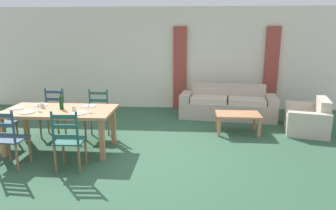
{
  "coord_description": "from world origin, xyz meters",
  "views": [
    {
      "loc": [
        0.81,
        -5.08,
        2.1
      ],
      "look_at": [
        0.41,
        0.43,
        0.75
      ],
      "focal_mm": 32.9,
      "sensor_mm": 36.0,
      "label": 1
    }
  ],
  "objects_px": {
    "wine_bottle": "(61,103)",
    "wine_glass_near_right": "(89,106)",
    "dining_chair_far_right": "(97,114)",
    "wine_glass_near_left": "(38,105)",
    "coffee_table": "(238,117)",
    "coffee_cup_primary": "(74,108)",
    "armchair_upholstered": "(309,120)",
    "dining_chair_near_left": "(9,138)",
    "dining_chair_near_right": "(69,140)",
    "dining_table": "(60,114)",
    "couch": "(227,106)",
    "dining_chair_far_left": "(53,113)",
    "coffee_cup_secondary": "(42,105)"
  },
  "relations": [
    {
      "from": "dining_chair_near_right",
      "to": "dining_chair_far_right",
      "type": "relative_size",
      "value": 1.0
    },
    {
      "from": "dining_table",
      "to": "dining_chair_far_right",
      "type": "distance_m",
      "value": 0.87
    },
    {
      "from": "dining_chair_near_left",
      "to": "coffee_cup_primary",
      "type": "relative_size",
      "value": 10.67
    },
    {
      "from": "wine_glass_near_right",
      "to": "coffee_cup_secondary",
      "type": "xyz_separation_m",
      "value": [
        -0.93,
        0.24,
        -0.07
      ]
    },
    {
      "from": "wine_glass_near_right",
      "to": "couch",
      "type": "xyz_separation_m",
      "value": [
        2.62,
        2.54,
        -0.57
      ]
    },
    {
      "from": "dining_chair_near_left",
      "to": "coffee_cup_primary",
      "type": "height_order",
      "value": "dining_chair_near_left"
    },
    {
      "from": "wine_bottle",
      "to": "wine_glass_near_right",
      "type": "xyz_separation_m",
      "value": [
        0.54,
        -0.17,
        -0.01
      ]
    },
    {
      "from": "dining_chair_near_right",
      "to": "dining_chair_far_right",
      "type": "bearing_deg",
      "value": 90.26
    },
    {
      "from": "dining_chair_far_right",
      "to": "couch",
      "type": "distance_m",
      "value": 3.23
    },
    {
      "from": "wine_glass_near_right",
      "to": "coffee_table",
      "type": "xyz_separation_m",
      "value": [
        2.69,
        1.32,
        -0.51
      ]
    },
    {
      "from": "wine_glass_near_right",
      "to": "coffee_cup_secondary",
      "type": "bearing_deg",
      "value": 165.35
    },
    {
      "from": "wine_glass_near_left",
      "to": "wine_bottle",
      "type": "bearing_deg",
      "value": 25.83
    },
    {
      "from": "couch",
      "to": "coffee_table",
      "type": "bearing_deg",
      "value": -86.69
    },
    {
      "from": "dining_chair_near_left",
      "to": "couch",
      "type": "relative_size",
      "value": 0.41
    },
    {
      "from": "dining_table",
      "to": "wine_bottle",
      "type": "bearing_deg",
      "value": 34.41
    },
    {
      "from": "dining_chair_near_left",
      "to": "dining_chair_far_right",
      "type": "height_order",
      "value": "same"
    },
    {
      "from": "dining_chair_far_right",
      "to": "armchair_upholstered",
      "type": "relative_size",
      "value": 0.73
    },
    {
      "from": "dining_table",
      "to": "dining_chair_near_left",
      "type": "bearing_deg",
      "value": -122.67
    },
    {
      "from": "dining_chair_far_right",
      "to": "dining_chair_far_left",
      "type": "bearing_deg",
      "value": 176.99
    },
    {
      "from": "coffee_cup_secondary",
      "to": "coffee_table",
      "type": "height_order",
      "value": "coffee_cup_secondary"
    },
    {
      "from": "dining_chair_far_right",
      "to": "wine_glass_near_right",
      "type": "distance_m",
      "value": 0.96
    },
    {
      "from": "coffee_cup_primary",
      "to": "couch",
      "type": "distance_m",
      "value": 3.85
    },
    {
      "from": "dining_chair_far_right",
      "to": "wine_glass_near_right",
      "type": "bearing_deg",
      "value": -81.25
    },
    {
      "from": "coffee_cup_primary",
      "to": "armchair_upholstered",
      "type": "xyz_separation_m",
      "value": [
        4.51,
        1.5,
        -0.55
      ]
    },
    {
      "from": "dining_chair_near_right",
      "to": "armchair_upholstered",
      "type": "relative_size",
      "value": 0.73
    },
    {
      "from": "dining_chair_near_right",
      "to": "couch",
      "type": "relative_size",
      "value": 0.41
    },
    {
      "from": "dining_chair_near_left",
      "to": "coffee_table",
      "type": "distance_m",
      "value": 4.24
    },
    {
      "from": "dining_chair_near_right",
      "to": "wine_bottle",
      "type": "bearing_deg",
      "value": 117.57
    },
    {
      "from": "dining_chair_far_left",
      "to": "armchair_upholstered",
      "type": "relative_size",
      "value": 0.73
    },
    {
      "from": "dining_chair_near_left",
      "to": "wine_glass_near_right",
      "type": "bearing_deg",
      "value": 30.15
    },
    {
      "from": "dining_table",
      "to": "dining_chair_far_left",
      "type": "height_order",
      "value": "dining_chair_far_left"
    },
    {
      "from": "dining_table",
      "to": "couch",
      "type": "distance_m",
      "value": 4.02
    },
    {
      "from": "dining_table",
      "to": "coffee_cup_secondary",
      "type": "bearing_deg",
      "value": 164.11
    },
    {
      "from": "dining_chair_near_left",
      "to": "armchair_upholstered",
      "type": "bearing_deg",
      "value": 22.34
    },
    {
      "from": "dining_chair_far_right",
      "to": "coffee_table",
      "type": "bearing_deg",
      "value": 9.11
    },
    {
      "from": "wine_bottle",
      "to": "coffee_cup_secondary",
      "type": "height_order",
      "value": "wine_bottle"
    },
    {
      "from": "dining_chair_near_right",
      "to": "coffee_table",
      "type": "xyz_separation_m",
      "value": [
        2.82,
        1.95,
        -0.12
      ]
    },
    {
      "from": "coffee_cup_primary",
      "to": "coffee_table",
      "type": "relative_size",
      "value": 0.1
    },
    {
      "from": "dining_chair_far_right",
      "to": "coffee_table",
      "type": "distance_m",
      "value": 2.87
    },
    {
      "from": "couch",
      "to": "coffee_table",
      "type": "xyz_separation_m",
      "value": [
        0.07,
        -1.21,
        0.06
      ]
    },
    {
      "from": "dining_chair_near_left",
      "to": "couch",
      "type": "xyz_separation_m",
      "value": [
        3.7,
        3.16,
        -0.19
      ]
    },
    {
      "from": "coffee_cup_primary",
      "to": "coffee_cup_secondary",
      "type": "bearing_deg",
      "value": 164.32
    },
    {
      "from": "wine_bottle",
      "to": "coffee_cup_primary",
      "type": "distance_m",
      "value": 0.3
    },
    {
      "from": "dining_chair_far_left",
      "to": "couch",
      "type": "relative_size",
      "value": 0.41
    },
    {
      "from": "dining_chair_near_left",
      "to": "coffee_cup_primary",
      "type": "xyz_separation_m",
      "value": [
        0.79,
        0.68,
        0.32
      ]
    },
    {
      "from": "dining_table",
      "to": "coffee_cup_secondary",
      "type": "relative_size",
      "value": 21.11
    },
    {
      "from": "coffee_table",
      "to": "armchair_upholstered",
      "type": "relative_size",
      "value": 0.68
    },
    {
      "from": "dining_table",
      "to": "coffee_cup_primary",
      "type": "xyz_separation_m",
      "value": [
        0.3,
        -0.08,
        0.13
      ]
    },
    {
      "from": "dining_chair_far_left",
      "to": "couch",
      "type": "distance_m",
      "value": 4.03
    },
    {
      "from": "dining_chair_far_right",
      "to": "wine_glass_near_left",
      "type": "distance_m",
      "value": 1.2
    }
  ]
}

